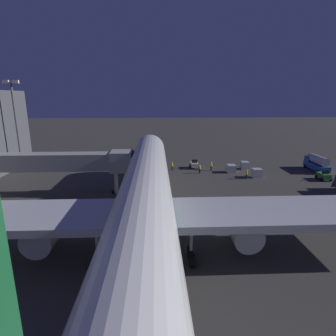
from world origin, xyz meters
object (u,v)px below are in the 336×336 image
at_px(apron_floodlight_mast, 16,121).
at_px(traffic_cone_nose_port, 162,171).
at_px(airliner_at_gate, 144,207).
at_px(jet_bridge, 71,162).
at_px(baggage_tug_lead, 194,165).
at_px(traffic_cone_nose_starboard, 140,171).
at_px(ground_crew_marshaller_fwd, 172,166).
at_px(baggage_container_mid_row, 257,173).
at_px(ground_crew_walking_aft, 211,166).
at_px(fuel_tanker, 316,163).
at_px(baggage_container_near_belt, 231,169).
at_px(ground_crew_under_port_wing, 200,169).
at_px(baggage_tug_spare, 324,176).
at_px(baggage_container_far_row, 245,165).
at_px(ground_crew_by_belt_loader, 247,174).

xyz_separation_m(apron_floodlight_mast, traffic_cone_nose_port, (-27.70, 1.23, -9.95)).
relative_size(airliner_at_gate, jet_bridge, 2.80).
height_order(baggage_tug_lead, traffic_cone_nose_starboard, baggage_tug_lead).
height_order(baggage_tug_lead, traffic_cone_nose_port, baggage_tug_lead).
xyz_separation_m(ground_crew_marshaller_fwd, traffic_cone_nose_port, (2.14, 1.56, -0.67)).
bearing_deg(baggage_container_mid_row, ground_crew_walking_aft, -34.89).
bearing_deg(traffic_cone_nose_port, fuel_tanker, -179.78).
distance_m(baggage_tug_lead, baggage_container_near_belt, 7.75).
xyz_separation_m(apron_floodlight_mast, ground_crew_marshaller_fwd, (-29.84, -0.33, -9.28)).
bearing_deg(traffic_cone_nose_starboard, ground_crew_under_port_wing, 174.81).
relative_size(baggage_tug_spare, baggage_container_far_row, 1.53).
relative_size(baggage_tug_lead, traffic_cone_nose_starboard, 4.40).
bearing_deg(baggage_tug_lead, ground_crew_under_port_wing, 97.85).
xyz_separation_m(baggage_container_far_row, ground_crew_under_port_wing, (9.88, 2.91, 0.19)).
height_order(baggage_container_mid_row, ground_crew_walking_aft, ground_crew_walking_aft).
bearing_deg(baggage_tug_lead, traffic_cone_nose_starboard, 14.33).
bearing_deg(baggage_tug_lead, jet_bridge, 35.67).
distance_m(apron_floodlight_mast, ground_crew_under_port_wing, 36.41).
bearing_deg(jet_bridge, baggage_container_far_row, -156.02).
distance_m(baggage_tug_spare, traffic_cone_nose_starboard, 34.17).
xyz_separation_m(ground_crew_by_belt_loader, traffic_cone_nose_port, (15.39, -5.22, -0.75)).
height_order(baggage_container_mid_row, traffic_cone_nose_starboard, baggage_container_mid_row).
bearing_deg(baggage_tug_lead, baggage_tug_spare, 157.26).
bearing_deg(ground_crew_under_port_wing, apron_floodlight_mast, -3.76).
bearing_deg(ground_crew_marshaller_fwd, baggage_tug_spare, 163.49).
bearing_deg(apron_floodlight_mast, ground_crew_marshaller_fwd, -179.37).
distance_m(fuel_tanker, ground_crew_under_port_wing, 24.08).
height_order(baggage_container_far_row, ground_crew_by_belt_loader, ground_crew_by_belt_loader).
xyz_separation_m(baggage_container_mid_row, traffic_cone_nose_starboard, (22.05, -4.25, -0.54)).
bearing_deg(jet_bridge, ground_crew_walking_aft, -151.49).
distance_m(ground_crew_under_port_wing, traffic_cone_nose_starboard, 11.90).
bearing_deg(ground_crew_walking_aft, traffic_cone_nose_starboard, 3.95).
bearing_deg(baggage_tug_lead, apron_floodlight_mast, 2.73).
bearing_deg(traffic_cone_nose_starboard, fuel_tanker, -179.81).
relative_size(fuel_tanker, baggage_container_far_row, 3.93).
height_order(airliner_at_gate, jet_bridge, airliner_at_gate).
distance_m(airliner_at_gate, baggage_container_far_row, 37.38).
bearing_deg(traffic_cone_nose_starboard, baggage_container_far_row, -175.17).
relative_size(baggage_tug_lead, ground_crew_by_belt_loader, 1.31).
relative_size(fuel_tanker, ground_crew_under_port_wing, 3.67).
xyz_separation_m(baggage_container_far_row, ground_crew_by_belt_loader, (1.93, 7.06, 0.24)).
distance_m(apron_floodlight_mast, baggage_tug_lead, 35.89).
distance_m(jet_bridge, ground_crew_walking_aft, 27.70).
bearing_deg(baggage_tug_lead, airliner_at_gate, 74.44).
bearing_deg(traffic_cone_nose_starboard, airliner_at_gate, 94.23).
xyz_separation_m(jet_bridge, baggage_container_mid_row, (-31.59, -7.82, -4.37)).
xyz_separation_m(fuel_tanker, ground_crew_by_belt_loader, (16.09, 5.34, -0.62)).
xyz_separation_m(baggage_tug_spare, baggage_container_mid_row, (11.51, -2.20, 0.04)).
bearing_deg(traffic_cone_nose_port, traffic_cone_nose_starboard, 0.00).
bearing_deg(baggage_tug_lead, fuel_tanker, 173.58).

